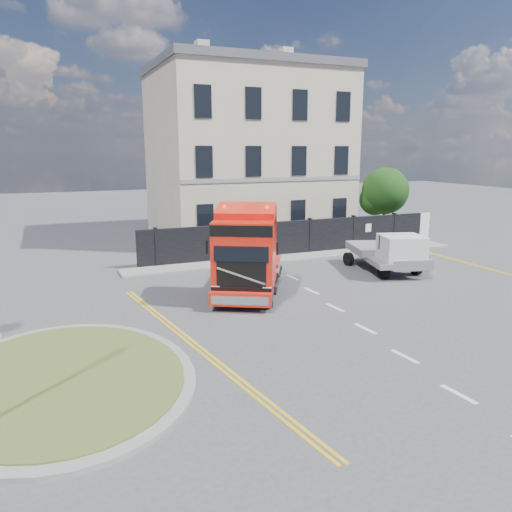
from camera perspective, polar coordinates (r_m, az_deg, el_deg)
name	(u,v)px	position (r m, az deg, el deg)	size (l,w,h in m)	color
ground	(261,314)	(18.67, 0.62, -6.68)	(120.00, 120.00, 0.00)	#424244
traffic_island	(64,379)	(14.47, -21.10, -12.98)	(6.80, 6.80, 0.17)	gray
hoarding_fence	(303,237)	(29.08, 5.38, 2.15)	(18.80, 0.25, 2.00)	black
georgian_building	(246,153)	(35.21, -1.18, 11.74)	(12.30, 10.30, 12.80)	beige
tree	(383,193)	(35.63, 14.28, 6.99)	(3.20, 3.20, 4.80)	#382619
pavement_far	(301,257)	(28.22, 5.22, -0.10)	(20.00, 1.60, 0.12)	gray
truck	(247,257)	(20.43, -1.06, -0.13)	(5.04, 6.62, 3.76)	black
flatbed_pickup	(393,253)	(25.17, 15.43, 0.38)	(3.18, 5.22, 2.01)	slate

